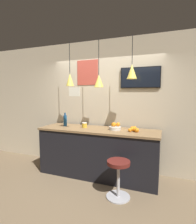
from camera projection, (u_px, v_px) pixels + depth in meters
The scene contains 14 objects.
ground_plane at pixel (82, 194), 2.96m from camera, with size 14.00×14.00×0.00m, color #756047.
back_wall at pixel (105, 105), 3.99m from camera, with size 8.00×0.06×2.90m.
service_counter at pixel (98, 152), 3.64m from camera, with size 2.47×0.73×0.99m.
bar_stool at pixel (118, 172), 2.84m from camera, with size 0.39×0.39×0.62m.
fruit_bowl at pixel (115, 127), 3.50m from camera, with size 0.24×0.24×0.15m.
orange_pile at pixel (133, 129), 3.37m from camera, with size 0.21×0.26×0.09m.
juice_bottle at pixel (65, 120), 3.90m from camera, with size 0.08×0.08×0.30m.
spread_jar at pixel (84, 125), 3.74m from camera, with size 0.11×0.11×0.11m.
pendant_lamp_left at pixel (70, 80), 3.77m from camera, with size 0.17×0.17×0.93m.
pendant_lamp_middle at pixel (99, 81), 3.53m from camera, with size 0.20×0.20×0.96m.
pendant_lamp_right at pixel (132, 71), 3.28m from camera, with size 0.19×0.19×0.82m.
mounted_tv at pixel (140, 78), 3.61m from camera, with size 0.81×0.04×0.43m.
hanging_menu_board at pixel (74, 92), 3.38m from camera, with size 0.24×0.01×0.17m.
wall_poster at pixel (87, 73), 4.03m from camera, with size 0.52×0.01×0.57m.
Camera 1 is at (1.26, -2.52, 1.69)m, focal length 28.00 mm.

